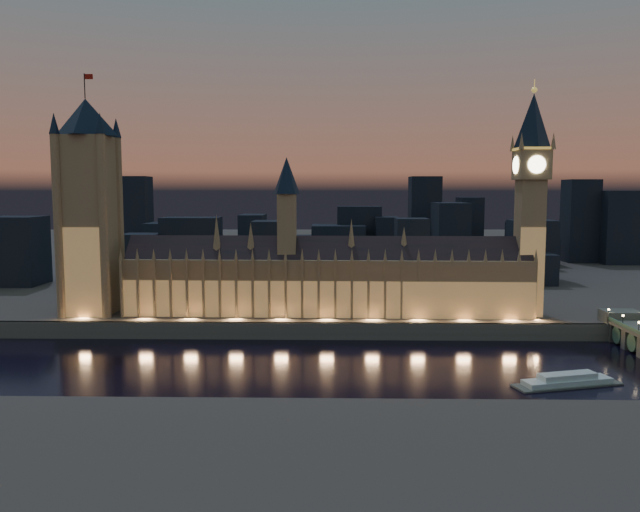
{
  "coord_description": "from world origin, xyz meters",
  "views": [
    {
      "loc": [
        11.12,
        -246.1,
        69.45
      ],
      "look_at": [
        5.0,
        55.0,
        38.0
      ],
      "focal_mm": 35.0,
      "sensor_mm": 36.0,
      "label": 1
    }
  ],
  "objects_px": {
    "river_boat": "(567,381)",
    "elizabeth_tower": "(531,185)",
    "victoria_tower": "(89,197)",
    "palace_of_westminster": "(325,278)"
  },
  "relations": [
    {
      "from": "victoria_tower",
      "to": "river_boat",
      "type": "xyz_separation_m",
      "value": [
        205.41,
        -88.77,
        -65.12
      ]
    },
    {
      "from": "victoria_tower",
      "to": "elizabeth_tower",
      "type": "bearing_deg",
      "value": 0.0
    },
    {
      "from": "palace_of_westminster",
      "to": "river_boat",
      "type": "xyz_separation_m",
      "value": [
        87.89,
        -88.6,
        -24.81
      ]
    },
    {
      "from": "palace_of_westminster",
      "to": "elizabeth_tower",
      "type": "xyz_separation_m",
      "value": [
        100.48,
        0.18,
        45.77
      ]
    },
    {
      "from": "river_boat",
      "to": "elizabeth_tower",
      "type": "bearing_deg",
      "value": 81.93
    },
    {
      "from": "palace_of_westminster",
      "to": "river_boat",
      "type": "bearing_deg",
      "value": -45.23
    },
    {
      "from": "victoria_tower",
      "to": "elizabeth_tower",
      "type": "distance_m",
      "value": 218.07
    },
    {
      "from": "elizabeth_tower",
      "to": "palace_of_westminster",
      "type": "bearing_deg",
      "value": -179.9
    },
    {
      "from": "palace_of_westminster",
      "to": "elizabeth_tower",
      "type": "bearing_deg",
      "value": 0.1
    },
    {
      "from": "palace_of_westminster",
      "to": "victoria_tower",
      "type": "distance_m",
      "value": 124.25
    }
  ]
}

